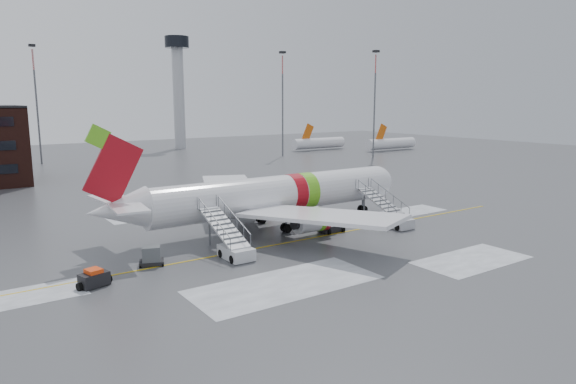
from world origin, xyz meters
TOP-DOWN VIEW (x-y plane):
  - ground at (0.00, 0.00)m, footprint 260.00×260.00m
  - airliner at (1.95, 4.65)m, footprint 35.03×32.97m
  - airstair_fwd at (13.01, -1.89)m, footprint 2.05×7.70m
  - airstair_aft at (-5.96, -1.89)m, footprint 2.05×7.70m
  - pushback_tug at (6.04, -0.25)m, footprint 2.55×1.92m
  - uld_container at (-12.38, -0.25)m, footprint 2.28×1.97m
  - baggage_tractor at (-17.44, -2.70)m, footprint 2.63×1.64m
  - control_tower at (30.00, 95.00)m, footprint 6.40×6.40m
  - light_mast_far_ne at (42.00, 62.00)m, footprint 1.20×1.20m
  - light_mast_far_n at (-8.00, 78.00)m, footprint 1.20×1.20m
  - light_mast_far_e at (58.00, 48.00)m, footprint 1.20×1.20m
  - distant_aircraft at (62.50, 64.00)m, footprint 35.00×18.00m

SIDE VIEW (x-z plane):
  - ground at x=0.00m, z-range 0.00..0.00m
  - distant_aircraft at x=62.50m, z-range -4.00..4.00m
  - baggage_tractor at x=-17.44m, z-range -0.10..1.21m
  - pushback_tug at x=6.04m, z-range -0.08..1.37m
  - uld_container at x=-12.38m, z-range -0.05..1.51m
  - airstair_fwd at x=13.01m, z-range -0.68..2.81m
  - airstair_aft at x=-5.96m, z-range -0.68..2.81m
  - airliner at x=1.95m, z-range -2.17..9.01m
  - light_mast_far_ne at x=42.00m, z-range 1.71..25.96m
  - light_mast_far_n at x=-8.00m, z-range 1.71..25.96m
  - light_mast_far_e at x=58.00m, z-range 1.71..25.96m
  - control_tower at x=30.00m, z-range 3.75..33.75m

